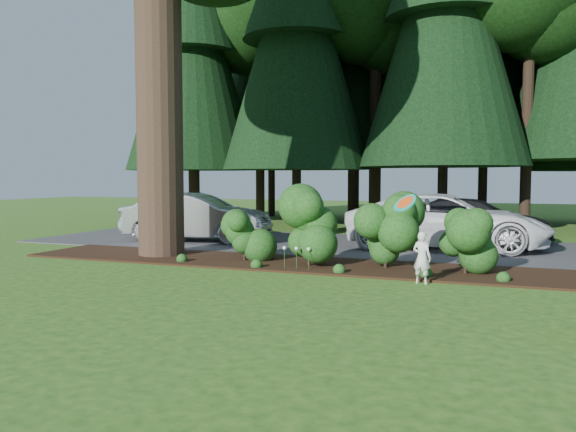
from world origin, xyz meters
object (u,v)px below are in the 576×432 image
object	(u,v)px
car_white_suv	(447,221)
frisbee	(405,203)
car_dark_suv	(474,220)
child	(422,258)
car_silver_wagon	(196,217)

from	to	relation	value
car_white_suv	frisbee	bearing A→B (deg)	174.04
car_dark_suv	frisbee	xyz separation A→B (m)	(-1.02, -8.10, 0.91)
car_white_suv	frisbee	distance (m)	5.95
car_white_suv	car_dark_suv	distance (m)	2.33
car_dark_suv	child	xyz separation A→B (m)	(-0.69, -8.00, -0.21)
car_silver_wagon	car_dark_suv	distance (m)	9.22
car_silver_wagon	car_dark_suv	bearing A→B (deg)	-78.75
child	frisbee	world-z (taller)	frisbee
car_dark_suv	car_silver_wagon	bearing A→B (deg)	109.04
car_white_suv	child	size ratio (longest dim) A/B	5.51
car_white_suv	car_dark_suv	world-z (taller)	car_white_suv
frisbee	car_silver_wagon	bearing A→B (deg)	147.14
child	frisbee	bearing A→B (deg)	34.66
car_white_suv	frisbee	world-z (taller)	frisbee
car_white_suv	car_dark_suv	size ratio (longest dim) A/B	1.20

